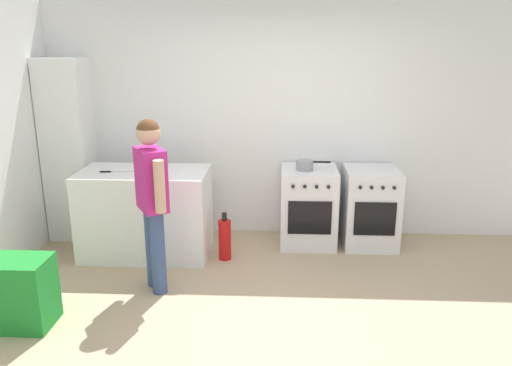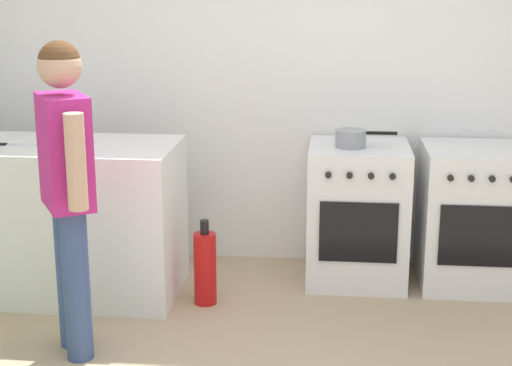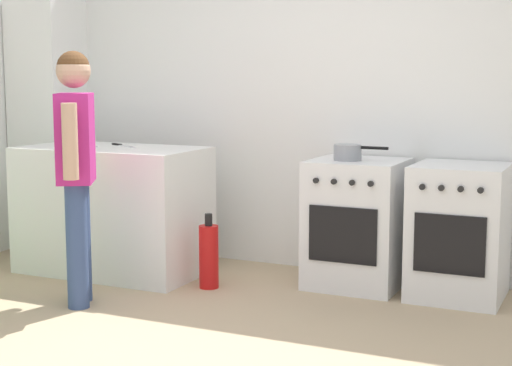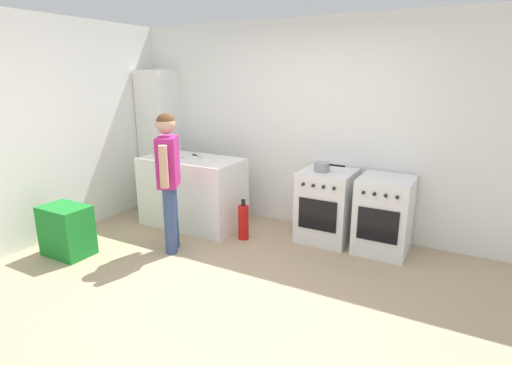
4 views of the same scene
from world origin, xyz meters
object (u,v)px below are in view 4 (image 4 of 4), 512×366
knife_chef (198,156)px  fire_extinguisher (243,222)px  larder_cabinet (160,139)px  pot (322,167)px  person (169,172)px  recycling_crate_lower (68,242)px  recycling_crate_upper (65,219)px  oven_left (326,205)px  oven_right (384,215)px  knife_carving (172,157)px

knife_chef → fire_extinguisher: 1.09m
fire_extinguisher → larder_cabinet: 2.03m
knife_chef → larder_cabinet: bearing=159.4°
pot → person: 1.74m
recycling_crate_lower → larder_cabinet: bearing=99.0°
larder_cabinet → fire_extinguisher: bearing=-18.0°
fire_extinguisher → recycling_crate_upper: bearing=-138.4°
recycling_crate_upper → larder_cabinet: bearing=99.0°
pot → recycling_crate_upper: pot is taller
oven_left → oven_right: 0.67m
recycling_crate_lower → oven_left: bearing=37.4°
fire_extinguisher → recycling_crate_upper: 1.99m
oven_right → fire_extinguisher: size_ratio=1.70×
oven_left → larder_cabinet: larder_cabinet is taller
fire_extinguisher → recycling_crate_upper: size_ratio=0.96×
recycling_crate_lower → knife_carving: bearing=74.3°
person → larder_cabinet: 1.76m
fire_extinguisher → recycling_crate_upper: (-1.48, -1.32, 0.20)m
person → recycling_crate_lower: (-0.93, -0.65, -0.77)m
pot → larder_cabinet: larder_cabinet is taller
person → larder_cabinet: larder_cabinet is taller
pot → recycling_crate_lower: 2.98m
fire_extinguisher → oven_left: bearing=28.8°
knife_carving → person: (0.55, -0.71, 0.01)m
oven_left → recycling_crate_lower: (-2.35, -1.79, -0.29)m
knife_chef → person: size_ratio=0.19×
person → knife_carving: bearing=128.0°
knife_chef → recycling_crate_upper: bearing=-113.4°
pot → person: (-1.36, -1.09, 0.01)m
oven_right → recycling_crate_upper: bearing=-149.3°
oven_left → recycling_crate_upper: size_ratio=1.63×
pot → larder_cabinet: size_ratio=0.18×
oven_right → knife_chef: bearing=-173.7°
person → recycling_crate_upper: size_ratio=2.98×
pot → person: bearing=-141.5°
knife_carving → fire_extinguisher: knife_carving is taller
recycling_crate_upper → fire_extinguisher: bearing=41.6°
oven_left → pot: size_ratio=2.33×
person → fire_extinguisher: (0.55, 0.66, -0.70)m
oven_right → fire_extinguisher: oven_right is taller
pot → larder_cabinet: (-2.60, 0.16, 0.10)m
oven_left → pot: pot is taller
pot → knife_carving: (-1.92, -0.38, 0.00)m
larder_cabinet → knife_chef: bearing=-20.6°
pot → recycling_crate_upper: size_ratio=0.70×
recycling_crate_lower → fire_extinguisher: bearing=41.6°
oven_left → knife_carving: bearing=-167.5°
oven_right → larder_cabinet: 3.37m
knife_carving → knife_chef: same height
knife_carving → pot: bearing=11.2°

